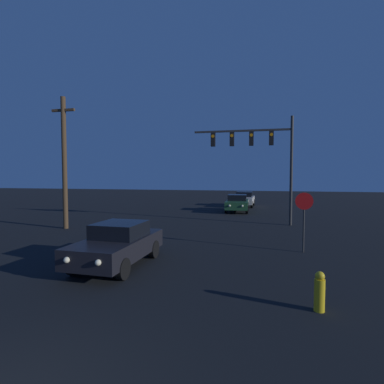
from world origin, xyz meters
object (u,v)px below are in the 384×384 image
(car_near, at_px, (118,244))
(traffic_signal_mast, at_px, (260,149))
(car_far, at_px, (244,199))
(fire_hydrant, at_px, (320,292))
(utility_pole, at_px, (64,161))
(stop_sign, at_px, (304,211))
(car_mid, at_px, (237,203))

(car_near, relative_size, traffic_signal_mast, 0.61)
(car_far, bearing_deg, traffic_signal_mast, 100.12)
(traffic_signal_mast, bearing_deg, fire_hydrant, -83.45)
(car_near, relative_size, utility_pole, 0.54)
(utility_pole, relative_size, fire_hydrant, 8.27)
(car_far, xyz_separation_m, fire_hydrant, (2.93, -23.48, -0.29))
(traffic_signal_mast, relative_size, stop_sign, 2.79)
(car_mid, bearing_deg, fire_hydrant, 98.39)
(utility_pole, bearing_deg, car_near, -43.20)
(car_near, xyz_separation_m, fire_hydrant, (6.16, -2.23, -0.29))
(traffic_signal_mast, height_order, utility_pole, utility_pole)
(traffic_signal_mast, bearing_deg, car_far, 97.73)
(utility_pole, bearing_deg, fire_hydrant, -33.25)
(fire_hydrant, bearing_deg, car_mid, 99.94)
(car_far, distance_m, traffic_signal_mast, 11.90)
(car_mid, relative_size, utility_pole, 0.54)
(car_far, relative_size, stop_sign, 1.71)
(car_near, distance_m, stop_sign, 7.39)
(car_near, relative_size, car_far, 1.00)
(car_near, xyz_separation_m, stop_sign, (6.54, 3.30, 0.95))
(traffic_signal_mast, xyz_separation_m, stop_sign, (1.80, -6.87, -3.10))
(car_far, bearing_deg, fire_hydrant, 99.50)
(stop_sign, relative_size, utility_pole, 0.32)
(car_mid, bearing_deg, traffic_signal_mast, 104.76)
(traffic_signal_mast, bearing_deg, utility_pole, -159.53)
(fire_hydrant, bearing_deg, utility_pole, 146.75)
(car_near, distance_m, car_mid, 16.80)
(car_far, height_order, stop_sign, stop_sign)
(stop_sign, height_order, utility_pole, utility_pole)
(car_far, xyz_separation_m, traffic_signal_mast, (1.50, -11.09, 4.04))
(car_far, xyz_separation_m, stop_sign, (3.31, -17.96, 0.95))
(car_mid, bearing_deg, stop_sign, 103.93)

